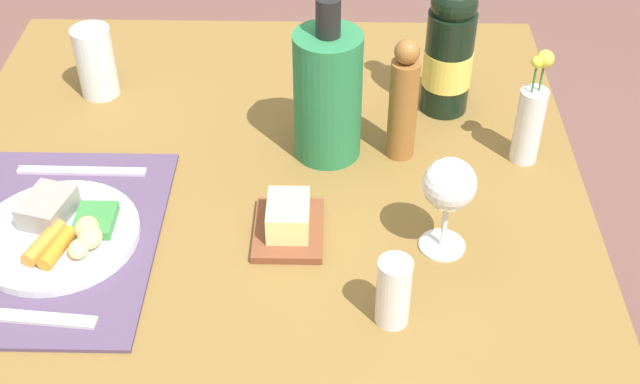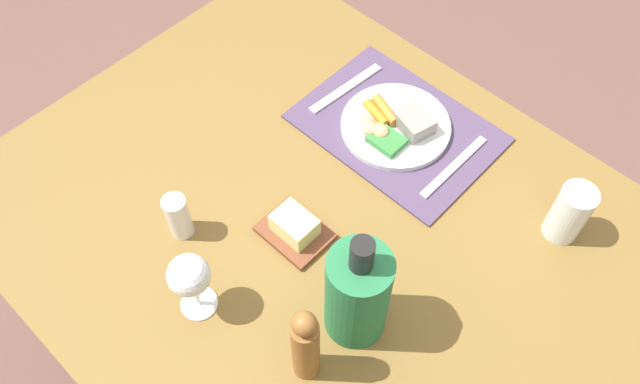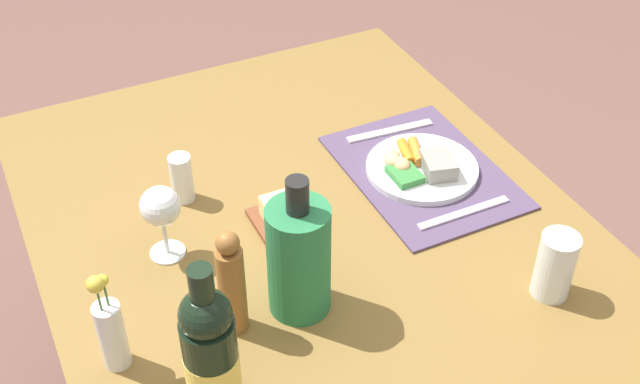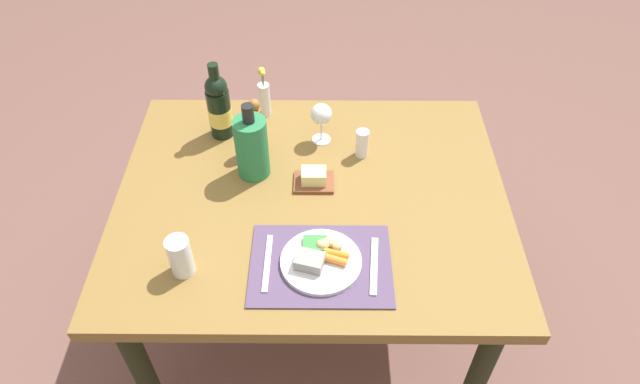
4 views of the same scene
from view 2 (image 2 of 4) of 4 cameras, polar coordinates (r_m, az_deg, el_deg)
name	(u,v)px [view 2 (image 2 of 4)]	position (r m, az deg, el deg)	size (l,w,h in m)	color
ground_plane	(317,351)	(1.92, -0.24, -13.86)	(8.00, 8.00, 0.00)	brown
dining_table	(316,242)	(1.33, -0.34, -4.41)	(1.25, 1.01, 0.73)	brown
placemat	(397,128)	(1.39, 6.79, 5.67)	(0.40, 0.29, 0.01)	#51405E
dinner_plate	(395,125)	(1.37, 6.63, 5.91)	(0.23, 0.23, 0.05)	silver
fork	(454,166)	(1.34, 11.77, 2.23)	(0.02, 0.20, 0.01)	silver
knife	(346,88)	(1.45, 2.30, 9.16)	(0.02, 0.20, 0.01)	silver
salt_shaker	(178,216)	(1.22, -12.44, -2.12)	(0.04, 0.04, 0.10)	white
butter_dish	(295,228)	(1.22, -2.25, -3.20)	(0.13, 0.10, 0.06)	brown
wine_glass	(189,277)	(1.09, -11.50, -7.36)	(0.07, 0.07, 0.15)	white
cooler_bottle	(357,294)	(1.06, 3.33, -8.96)	(0.11, 0.11, 0.27)	#277745
water_tumbler	(568,215)	(1.28, 21.10, -1.93)	(0.07, 0.07, 0.13)	silver
pepper_mill	(305,346)	(1.03, -1.30, -13.44)	(0.05, 0.05, 0.21)	#925E2B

